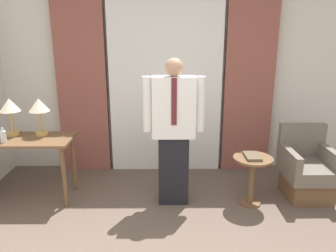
{
  "coord_description": "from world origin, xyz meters",
  "views": [
    {
      "loc": [
        0.0,
        -1.64,
        1.92
      ],
      "look_at": [
        0.03,
        1.64,
        0.96
      ],
      "focal_mm": 35.0,
      "sensor_mm": 36.0,
      "label": 1
    }
  ],
  "objects": [
    {
      "name": "wall_back",
      "position": [
        0.0,
        2.87,
        1.35
      ],
      "size": [
        10.0,
        0.06,
        2.7
      ],
      "color": "silver",
      "rests_on": "ground_plane"
    },
    {
      "name": "bottle_near_edge",
      "position": [
        -1.77,
        1.77,
        0.81
      ],
      "size": [
        0.06,
        0.06,
        0.17
      ],
      "color": "silver",
      "rests_on": "desk"
    },
    {
      "name": "table_lamp_right",
      "position": [
        -1.45,
        2.03,
        1.07
      ],
      "size": [
        0.23,
        0.23,
        0.44
      ],
      "color": "tan",
      "rests_on": "desk"
    },
    {
      "name": "book",
      "position": [
        0.96,
        1.73,
        0.59
      ],
      "size": [
        0.16,
        0.26,
        0.03
      ],
      "color": "brown",
      "rests_on": "side_table"
    },
    {
      "name": "person",
      "position": [
        0.09,
        1.79,
        0.89
      ],
      "size": [
        0.67,
        0.22,
        1.65
      ],
      "color": "black",
      "rests_on": "ground_plane"
    },
    {
      "name": "curtain_drape_left",
      "position": [
        -1.13,
        2.74,
        1.29
      ],
      "size": [
        0.66,
        0.06,
        2.58
      ],
      "color": "brown",
      "rests_on": "ground_plane"
    },
    {
      "name": "table_lamp_left",
      "position": [
        -1.79,
        2.03,
        1.07
      ],
      "size": [
        0.23,
        0.23,
        0.44
      ],
      "color": "tan",
      "rests_on": "desk"
    },
    {
      "name": "curtain_sheer_center",
      "position": [
        0.0,
        2.74,
        1.29
      ],
      "size": [
        1.51,
        0.06,
        2.58
      ],
      "color": "white",
      "rests_on": "ground_plane"
    },
    {
      "name": "curtain_drape_right",
      "position": [
        1.13,
        2.74,
        1.29
      ],
      "size": [
        0.66,
        0.06,
        2.58
      ],
      "color": "brown",
      "rests_on": "ground_plane"
    },
    {
      "name": "desk",
      "position": [
        -1.62,
        1.9,
        0.62
      ],
      "size": [
        1.1,
        0.54,
        0.74
      ],
      "color": "brown",
      "rests_on": "ground_plane"
    },
    {
      "name": "armchair",
      "position": [
        1.67,
        1.93,
        0.32
      ],
      "size": [
        0.56,
        0.63,
        0.83
      ],
      "color": "brown",
      "rests_on": "ground_plane"
    },
    {
      "name": "side_table",
      "position": [
        0.97,
        1.72,
        0.39
      ],
      "size": [
        0.44,
        0.44,
        0.57
      ],
      "color": "brown",
      "rests_on": "ground_plane"
    }
  ]
}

